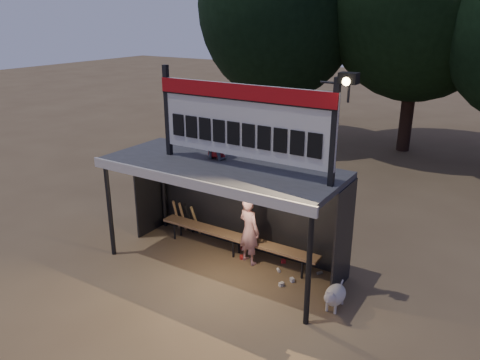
% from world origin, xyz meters
% --- Properties ---
extents(ground, '(80.00, 80.00, 0.00)m').
position_xyz_m(ground, '(0.00, 0.00, 0.00)').
color(ground, brown).
rests_on(ground, ground).
extents(player, '(0.65, 0.52, 1.54)m').
position_xyz_m(player, '(0.41, 0.43, 0.77)').
color(player, silver).
rests_on(player, ground).
extents(child_a, '(0.54, 0.42, 1.12)m').
position_xyz_m(child_a, '(-0.36, 0.29, 2.88)').
color(child_a, gray).
rests_on(child_a, dugout_shelter).
extents(child_b, '(0.53, 0.39, 0.99)m').
position_xyz_m(child_b, '(-0.34, 0.34, 2.82)').
color(child_b, '#B01B1C').
rests_on(child_b, dugout_shelter).
extents(dugout_shelter, '(5.10, 2.08, 2.32)m').
position_xyz_m(dugout_shelter, '(0.00, 0.24, 1.85)').
color(dugout_shelter, '#373739').
rests_on(dugout_shelter, ground).
extents(scoreboard_assembly, '(4.10, 0.27, 1.99)m').
position_xyz_m(scoreboard_assembly, '(0.56, -0.01, 3.32)').
color(scoreboard_assembly, black).
rests_on(scoreboard_assembly, dugout_shelter).
extents(bench, '(4.00, 0.35, 0.48)m').
position_xyz_m(bench, '(0.00, 0.55, 0.43)').
color(bench, olive).
rests_on(bench, ground).
extents(tree_left, '(6.46, 6.46, 9.27)m').
position_xyz_m(tree_left, '(-4.00, 10.00, 5.51)').
color(tree_left, black).
rests_on(tree_left, ground).
extents(dog, '(0.36, 0.81, 0.49)m').
position_xyz_m(dog, '(2.66, -0.22, 0.28)').
color(dog, silver).
rests_on(dog, ground).
extents(bats, '(0.68, 0.35, 0.84)m').
position_xyz_m(bats, '(-1.65, 0.82, 0.43)').
color(bats, olive).
rests_on(bats, ground).
extents(litter, '(2.08, 1.03, 0.08)m').
position_xyz_m(litter, '(1.07, 0.49, 0.04)').
color(litter, red).
rests_on(litter, ground).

